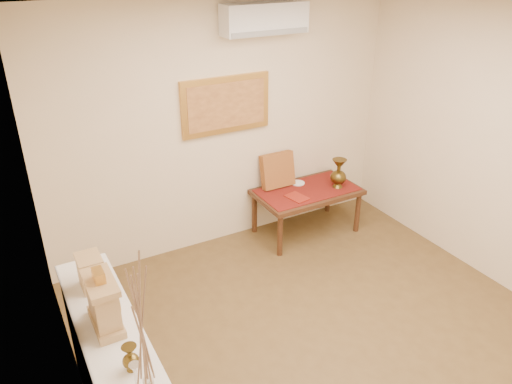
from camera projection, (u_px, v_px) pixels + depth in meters
floor at (347, 357)px, 4.19m from camera, size 4.50×4.50×0.00m
ceiling at (383, 20)px, 2.99m from camera, size 4.50×4.50×0.00m
wall_back at (225, 127)px, 5.35m from camera, size 4.00×0.02×2.70m
wall_left at (75, 303)px, 2.72m from camera, size 0.02×4.50×2.70m
white_vase at (145, 360)px, 2.12m from camera, size 0.21×0.21×1.09m
candlestick at (137, 380)px, 2.57m from camera, size 0.10×0.10×0.22m
brass_urn_small at (130, 355)px, 2.73m from camera, size 0.10×0.10×0.22m
table_cloth at (307, 190)px, 5.78m from camera, size 1.14×0.59×0.01m
brass_urn_tall at (339, 170)px, 5.76m from camera, size 0.19×0.19×0.42m
plate at (298, 183)px, 5.93m from camera, size 0.16×0.16×0.01m
menu at (297, 197)px, 5.59m from camera, size 0.23×0.28×0.01m
cushion at (277, 170)px, 5.78m from camera, size 0.40×0.18×0.42m
mantel_clock at (104, 302)px, 3.03m from camera, size 0.17×0.36×0.41m
wooden_chest at (91, 272)px, 3.40m from camera, size 0.16×0.21×0.24m
low_table at (307, 195)px, 5.81m from camera, size 1.20×0.70×0.55m
painting at (226, 105)px, 5.22m from camera, size 1.00×0.06×0.60m
ac_unit at (265, 19)px, 4.93m from camera, size 0.90×0.25×0.30m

